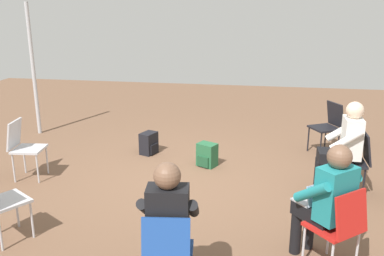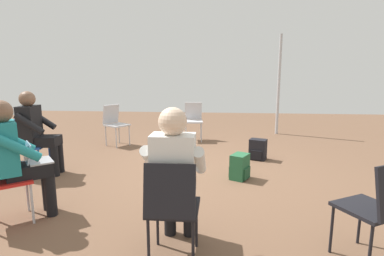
{
  "view_description": "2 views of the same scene",
  "coord_description": "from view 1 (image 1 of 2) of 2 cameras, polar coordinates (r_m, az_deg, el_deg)",
  "views": [
    {
      "loc": [
        1.03,
        -5.44,
        2.46
      ],
      "look_at": [
        0.15,
        -0.21,
        0.85
      ],
      "focal_mm": 40.0,
      "sensor_mm": 36.0,
      "label": 1
    },
    {
      "loc": [
        4.38,
        0.32,
        1.49
      ],
      "look_at": [
        -0.06,
        -0.08,
        0.67
      ],
      "focal_mm": 28.0,
      "sensor_mm": 36.0,
      "label": 2
    }
  ],
  "objects": [
    {
      "name": "chair_northeast",
      "position": [
        7.34,
        17.73,
        0.49
      ],
      "size": [
        0.57,
        0.55,
        0.85
      ],
      "rotation": [
        0.0,
        0.0,
        2.08
      ],
      "color": "black",
      "rests_on": "ground"
    },
    {
      "name": "backpack_near_laptop_user",
      "position": [
        6.54,
        2.03,
        -3.77
      ],
      "size": [
        0.34,
        0.31,
        0.36
      ],
      "rotation": [
        0.0,
        0.0,
        2.67
      ],
      "color": "#235B38",
      "rests_on": "ground"
    },
    {
      "name": "backpack_by_empty_chair",
      "position": [
        7.09,
        -5.79,
        -2.19
      ],
      "size": [
        0.3,
        0.33,
        0.36
      ],
      "rotation": [
        0.0,
        0.0,
        1.2
      ],
      "color": "black",
      "rests_on": "ground"
    },
    {
      "name": "chair_east",
      "position": [
        5.89,
        20.97,
        -3.8
      ],
      "size": [
        0.44,
        0.4,
        0.85
      ],
      "rotation": [
        0.0,
        0.0,
        1.57
      ],
      "color": "black",
      "rests_on": "ground"
    },
    {
      "name": "ground_plane",
      "position": [
        6.06,
        -1.05,
        -7.1
      ],
      "size": [
        14.23,
        14.23,
        0.0
      ],
      "primitive_type": "plane",
      "color": "brown"
    },
    {
      "name": "person_in_black",
      "position": [
        3.65,
        -3.05,
        -12.11
      ],
      "size": [
        0.53,
        0.55,
        1.24
      ],
      "rotation": [
        0.0,
        0.0,
        0.12
      ],
      "color": "black",
      "rests_on": "ground"
    },
    {
      "name": "tent_pole_near",
      "position": [
        8.42,
        -20.4,
        7.25
      ],
      "size": [
        0.07,
        0.07,
        2.42
      ],
      "primitive_type": "cylinder",
      "color": "#B2B2B7",
      "rests_on": "ground"
    },
    {
      "name": "chair_southeast",
      "position": [
        4.2,
        19.03,
        -12.09
      ],
      "size": [
        0.58,
        0.59,
        0.85
      ],
      "rotation": [
        0.0,
        0.0,
        0.71
      ],
      "color": "red",
      "rests_on": "ground"
    },
    {
      "name": "person_in_white",
      "position": [
        5.8,
        19.56,
        -1.91
      ],
      "size": [
        0.52,
        0.49,
        1.24
      ],
      "rotation": [
        0.0,
        0.0,
        1.57
      ],
      "color": "black",
      "rests_on": "ground"
    },
    {
      "name": "chair_south",
      "position": [
        3.61,
        -3.27,
        -16.14
      ],
      "size": [
        0.44,
        0.48,
        0.85
      ],
      "rotation": [
        0.0,
        0.0,
        0.12
      ],
      "color": "#1E4799",
      "rests_on": "ground"
    },
    {
      "name": "person_with_laptop",
      "position": [
        4.2,
        17.51,
        -8.87
      ],
      "size": [
        0.63,
        0.64,
        1.24
      ],
      "rotation": [
        0.0,
        0.0,
        0.71
      ],
      "color": "black",
      "rests_on": "ground"
    },
    {
      "name": "chair_west",
      "position": [
        6.45,
        -21.55,
        -2.11
      ],
      "size": [
        0.47,
        0.44,
        0.85
      ],
      "rotation": [
        0.0,
        0.0,
        -1.47
      ],
      "color": "#B7B7BC",
      "rests_on": "ground"
    }
  ]
}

